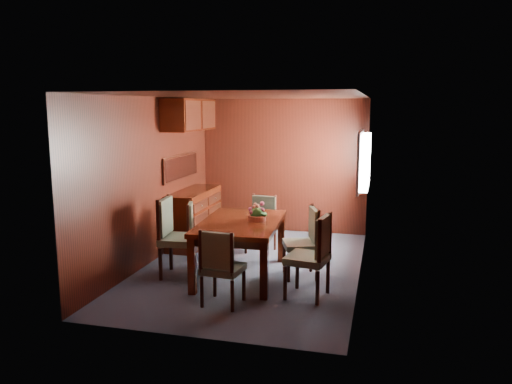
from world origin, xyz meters
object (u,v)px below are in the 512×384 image
(dining_table, at_px, (241,229))
(chair_right_near, at_px, (314,252))
(sideboard, at_px, (194,217))
(flower_centerpiece, at_px, (257,212))
(chair_head, at_px, (220,264))
(chair_left_near, at_px, (174,232))

(dining_table, bearing_deg, chair_right_near, -30.24)
(chair_right_near, bearing_deg, sideboard, 59.87)
(sideboard, height_order, dining_table, sideboard)
(flower_centerpiece, bearing_deg, sideboard, 136.75)
(sideboard, height_order, chair_head, chair_head)
(chair_left_near, relative_size, chair_head, 1.18)
(dining_table, bearing_deg, sideboard, 127.32)
(dining_table, height_order, flower_centerpiece, flower_centerpiece)
(chair_right_near, relative_size, chair_head, 1.12)
(sideboard, bearing_deg, chair_right_near, -40.29)
(dining_table, bearing_deg, flower_centerpiece, 12.04)
(chair_left_near, bearing_deg, flower_centerpiece, 96.59)
(sideboard, relative_size, chair_left_near, 1.30)
(chair_head, height_order, flower_centerpiece, flower_centerpiece)
(chair_right_near, bearing_deg, chair_left_near, 90.25)
(sideboard, distance_m, flower_centerpiece, 1.98)
(chair_right_near, relative_size, flower_centerpiece, 3.91)
(chair_left_near, distance_m, flower_centerpiece, 1.15)
(chair_right_near, height_order, chair_head, chair_right_near)
(chair_left_near, height_order, flower_centerpiece, chair_left_near)
(chair_right_near, height_order, flower_centerpiece, flower_centerpiece)
(chair_right_near, bearing_deg, flower_centerpiece, 65.49)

